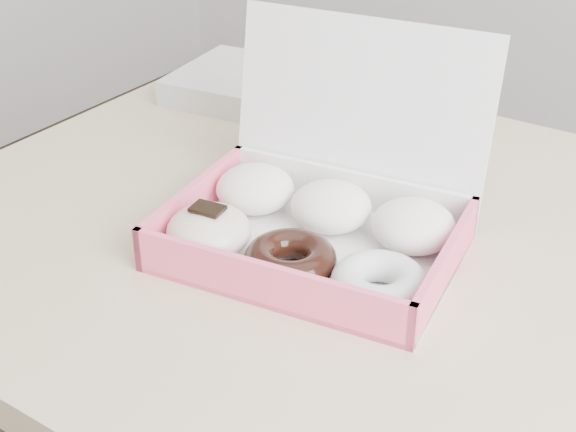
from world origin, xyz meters
The scene contains 3 objects.
table centered at (0.00, 0.00, 0.67)m, with size 1.20×0.80×0.75m.
donut_box centered at (-0.12, -0.05, 0.78)m, with size 0.33×0.30×0.22m.
newspapers centered at (-0.42, 0.26, 0.77)m, with size 0.24×0.19×0.04m, color white.
Camera 1 is at (0.27, -0.68, 1.22)m, focal length 50.00 mm.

